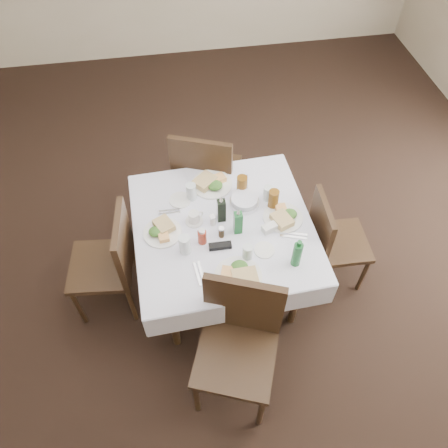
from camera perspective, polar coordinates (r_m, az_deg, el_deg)
name	(u,v)px	position (r m, az deg, el deg)	size (l,w,h in m)	color
ground_plane	(229,267)	(3.76, 0.61, -5.62)	(7.00, 7.00, 0.00)	black
room_shell	(231,97)	(2.50, 0.94, 16.23)	(6.04, 7.04, 2.80)	#C3B395
dining_table	(223,232)	(3.12, -0.11, -1.10)	(1.29, 1.29, 0.76)	black
chair_north	(205,173)	(3.64, -2.44, 6.70)	(0.64, 0.64, 1.04)	black
chair_south	(239,336)	(2.81, 1.97, -14.45)	(0.64, 0.64, 1.04)	black
chair_east	(331,238)	(3.40, 13.78, -1.73)	(0.44, 0.44, 0.89)	black
chair_west	(112,259)	(3.24, -14.43, -4.45)	(0.50, 0.50, 0.96)	black
meal_north	(211,183)	(3.29, -1.71, 5.37)	(0.31, 0.31, 0.07)	white
meal_south	(239,275)	(2.79, 2.03, -6.63)	(0.31, 0.31, 0.07)	white
meal_east	(284,217)	(3.10, 7.80, 0.93)	(0.28, 0.28, 0.06)	white
meal_west	(162,230)	(3.02, -8.12, -0.84)	(0.27, 0.27, 0.06)	white
side_plate_a	(180,200)	(3.21, -5.75, 3.13)	(0.16, 0.16, 0.01)	white
side_plate_b	(264,250)	(2.93, 5.28, -3.40)	(0.14, 0.14, 0.01)	white
water_n	(191,192)	(3.18, -4.29, 4.22)	(0.07, 0.07, 0.14)	silver
water_s	(248,253)	(2.84, 3.10, -3.74)	(0.07, 0.07, 0.12)	silver
water_e	(268,193)	(3.18, 5.73, 4.02)	(0.06, 0.06, 0.12)	silver
water_w	(185,244)	(2.87, -5.14, -2.68)	(0.08, 0.08, 0.14)	silver
iced_tea_a	(242,185)	(3.20, 2.35, 5.07)	(0.08, 0.08, 0.16)	brown
iced_tea_b	(273,199)	(3.12, 6.47, 3.24)	(0.07, 0.07, 0.16)	brown
bread_basket	(244,201)	(3.15, 2.68, 2.97)	(0.21, 0.21, 0.07)	silver
oil_cruet_dark	(221,210)	(3.01, -0.35, 1.90)	(0.06, 0.06, 0.24)	black
oil_cruet_green	(238,222)	(2.94, 1.84, 0.29)	(0.06, 0.06, 0.23)	#175F27
ketchup_bottle	(202,236)	(2.92, -2.87, -1.63)	(0.06, 0.06, 0.13)	maroon
salt_shaker	(213,220)	(3.02, -1.47, 0.48)	(0.04, 0.04, 0.09)	white
pepper_shaker	(221,232)	(2.96, -0.35, -1.06)	(0.04, 0.04, 0.09)	#3D2C17
coffee_mug	(194,218)	(3.05, -3.90, 0.82)	(0.13, 0.12, 0.09)	white
sunglasses	(220,246)	(2.92, -0.51, -2.88)	(0.15, 0.05, 0.03)	black
green_bottle	(297,254)	(2.82, 9.52, -3.89)	(0.06, 0.06, 0.23)	#175F27
sugar_caddy	(269,228)	(3.02, 5.95, -0.48)	(0.12, 0.09, 0.05)	white
cutlery_n	(245,184)	(3.31, 2.72, 5.26)	(0.08, 0.19, 0.01)	silver
cutlery_s	(199,274)	(2.82, -3.23, -6.48)	(0.06, 0.18, 0.01)	silver
cutlery_e	(293,235)	(3.03, 9.06, -1.47)	(0.19, 0.10, 0.01)	silver
cutlery_w	(170,212)	(3.15, -7.12, 1.60)	(0.16, 0.04, 0.01)	silver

